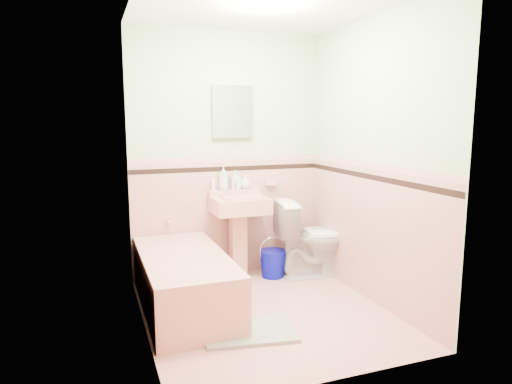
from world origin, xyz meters
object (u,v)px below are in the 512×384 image
object	(u,v)px
soap_bottle_right	(245,181)
toilet	(314,238)
sink	(240,239)
bucket	(273,264)
bathtub	(184,283)
soap_bottle_left	(223,178)
medicine_cabinet	(233,112)
soap_bottle_mid	(235,180)
shoe	(231,329)

from	to	relation	value
soap_bottle_right	toilet	size ratio (longest dim) A/B	0.18
sink	soap_bottle_right	xyz separation A→B (m)	(0.12, 0.18, 0.56)
sink	bucket	world-z (taller)	sink
sink	bucket	xyz separation A→B (m)	(0.34, -0.05, -0.29)
bathtub	soap_bottle_right	size ratio (longest dim) A/B	10.08
soap_bottle_left	soap_bottle_right	xyz separation A→B (m)	(0.23, 0.00, -0.05)
toilet	bucket	world-z (taller)	toilet
sink	bucket	distance (m)	0.45
soap_bottle_left	bathtub	bearing A→B (deg)	-128.45
medicine_cabinet	soap_bottle_right	world-z (taller)	medicine_cabinet
soap_bottle_mid	toilet	size ratio (longest dim) A/B	0.24
bathtub	shoe	xyz separation A→B (m)	(0.22, -0.65, -0.16)
soap_bottle_left	toilet	world-z (taller)	soap_bottle_left
medicine_cabinet	bucket	distance (m)	1.62
toilet	medicine_cabinet	bearing A→B (deg)	71.96
bathtub	soap_bottle_mid	world-z (taller)	soap_bottle_mid
soap_bottle_mid	bucket	bearing A→B (deg)	-34.53
soap_bottle_mid	toilet	xyz separation A→B (m)	(0.76, -0.33, -0.60)
soap_bottle_right	toilet	world-z (taller)	soap_bottle_right
soap_bottle_left	shoe	bearing A→B (deg)	-104.22
bathtub	toilet	distance (m)	1.51
soap_bottle_left	soap_bottle_right	bearing A→B (deg)	0.00
soap_bottle_mid	bucket	world-z (taller)	soap_bottle_mid
sink	shoe	bearing A→B (deg)	-111.33
sink	soap_bottle_right	distance (m)	0.60
bucket	soap_bottle_left	bearing A→B (deg)	153.57
medicine_cabinet	bucket	size ratio (longest dim) A/B	1.88
soap_bottle_left	bucket	world-z (taller)	soap_bottle_left
bathtub	toilet	bearing A→B (deg)	14.67
bathtub	soap_bottle_left	world-z (taller)	soap_bottle_left
toilet	shoe	size ratio (longest dim) A/B	5.00
soap_bottle_right	soap_bottle_left	bearing A→B (deg)	180.00
bucket	shoe	distance (m)	1.39
bathtub	soap_bottle_mid	xyz separation A→B (m)	(0.69, 0.71, 0.78)
bathtub	soap_bottle_right	distance (m)	1.31
toilet	soap_bottle_right	bearing A→B (deg)	70.22
soap_bottle_right	shoe	bearing A→B (deg)	-112.99
medicine_cabinet	soap_bottle_left	xyz separation A→B (m)	(-0.12, -0.03, -0.67)
soap_bottle_right	shoe	distance (m)	1.74
soap_bottle_mid	bathtub	bearing A→B (deg)	-134.24
toilet	shoe	bearing A→B (deg)	137.03
soap_bottle_right	medicine_cabinet	bearing A→B (deg)	165.53
soap_bottle_left	bucket	size ratio (longest dim) A/B	0.87
bathtub	medicine_cabinet	xyz separation A→B (m)	(0.68, 0.74, 1.47)
sink	soap_bottle_mid	world-z (taller)	soap_bottle_mid
soap_bottle_left	toilet	bearing A→B (deg)	-20.49
medicine_cabinet	toilet	xyz separation A→B (m)	(0.77, -0.36, -1.29)
bathtub	medicine_cabinet	size ratio (longest dim) A/B	2.83
medicine_cabinet	bucket	world-z (taller)	medicine_cabinet
sink	medicine_cabinet	xyz separation A→B (m)	(0.00, 0.21, 1.27)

